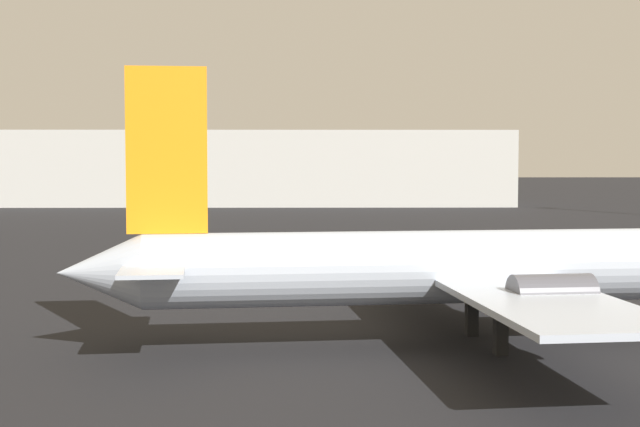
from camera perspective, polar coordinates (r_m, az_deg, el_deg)
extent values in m
cylinder|color=#B2BCCC|center=(37.44, 12.21, -3.12)|extent=(29.35, 6.14, 2.82)
cone|color=#B2BCCC|center=(35.49, -13.26, -3.50)|extent=(3.41, 3.16, 2.82)
cube|color=#B2BCCC|center=(37.03, 10.07, -3.83)|extent=(7.50, 24.68, 0.22)
cube|color=#B2BCCC|center=(35.30, -10.00, -3.04)|extent=(3.11, 8.01, 0.15)
cube|color=orange|center=(35.05, -9.32, 3.82)|extent=(2.99, 0.62, 6.16)
cylinder|color=#4C4C54|center=(41.68, 9.32, -3.19)|extent=(2.96, 1.98, 1.67)
cylinder|color=#4C4C54|center=(33.03, 13.93, -5.03)|extent=(2.96, 1.98, 1.67)
cube|color=black|center=(39.06, 9.22, -6.14)|extent=(0.51, 0.51, 1.68)
cube|color=black|center=(35.57, 10.94, -7.13)|extent=(0.51, 0.51, 1.68)
cube|color=#B7B7B2|center=(140.95, -6.38, 2.78)|extent=(86.73, 18.47, 10.89)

